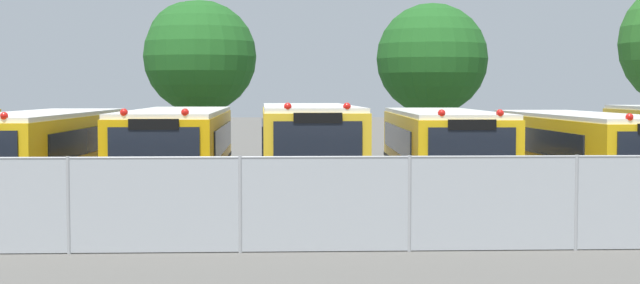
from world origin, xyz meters
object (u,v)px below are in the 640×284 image
Objects in this scene: school_bus_2 at (178,150)px; school_bus_4 at (442,150)px; traffic_cone at (70,233)px; tree_1 at (197,53)px; school_bus_5 at (582,151)px; tree_2 at (428,59)px; school_bus_1 at (43,151)px; school_bus_3 at (308,148)px.

school_bus_2 is 7.42m from school_bus_4.
school_bus_4 is at bearing 40.90° from traffic_cone.
traffic_cone is at bearing -93.10° from tree_1.
tree_1 is (-11.74, 9.75, 3.14)m from school_bus_5.
school_bus_2 is 1.62× the size of tree_2.
traffic_cone is at bearing -119.19° from tree_2.
school_bus_2 reaches higher than school_bus_1.
school_bus_4 reaches higher than traffic_cone.
tree_2 is at bearing -95.20° from school_bus_4.
tree_1 is 9.01m from tree_2.
school_bus_1 is at bearing -110.48° from tree_1.
school_bus_1 is 1.76× the size of tree_2.
school_bus_5 is at bearing -75.12° from tree_2.
tree_2 is at bearing 60.81° from traffic_cone.
school_bus_1 is at bearing -4.49° from school_bus_2.
school_bus_2 is 21.60× the size of traffic_cone.
tree_2 reaches higher than school_bus_3.
school_bus_2 is at bearing -130.39° from tree_2.
school_bus_2 reaches higher than traffic_cone.
traffic_cone is (-4.90, -7.40, -1.21)m from school_bus_3.
school_bus_2 is at bearing -2.11° from school_bus_5.
school_bus_3 reaches higher than traffic_cone.
tree_2 is (1.23, 10.22, 2.93)m from school_bus_4.
tree_1 reaches higher than tree_2.
school_bus_3 is at bearing 56.50° from traffic_cone.
traffic_cone is at bearing 29.08° from school_bus_5.
school_bus_4 is 10.71m from tree_2.
school_bus_2 is 10.05m from tree_1.
school_bus_4 is 11.54m from traffic_cone.
school_bus_1 is 15.22m from school_bus_5.
tree_2 reaches higher than school_bus_1.
traffic_cone is (-0.93, -17.14, -4.24)m from tree_1.
school_bus_3 is at bearing -1.30° from school_bus_5.
tree_1 reaches higher than school_bus_2.
tree_1 is at bearing -40.87° from school_bus_5.
school_bus_1 is at bearing -4.62° from school_bus_3.
school_bus_4 is at bearing -96.88° from tree_2.
school_bus_4 is 12.74m from tree_1.
school_bus_4 reaches higher than school_bus_1.
school_bus_3 is 3.78m from school_bus_4.
school_bus_5 is at bearing -39.71° from tree_1.
school_bus_5 is 15.58m from tree_1.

